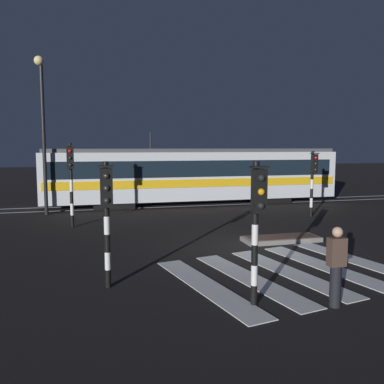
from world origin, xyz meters
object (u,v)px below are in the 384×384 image
traffic_light_corner_far_right (313,174)px  pedestrian_waiting_at_kerb (336,266)px  traffic_light_corner_near_left (107,206)px  traffic_light_kerb_mid_left (257,212)px  street_lamp_trackside_left (42,118)px  traffic_light_corner_far_left (71,172)px  tram (194,174)px

traffic_light_corner_far_right → pedestrian_waiting_at_kerb: traffic_light_corner_far_right is taller
traffic_light_corner_near_left → pedestrian_waiting_at_kerb: (4.56, -2.33, -1.11)m
traffic_light_kerb_mid_left → street_lamp_trackside_left: (-5.33, 13.33, 2.71)m
traffic_light_corner_far_left → street_lamp_trackside_left: street_lamp_trackside_left is taller
pedestrian_waiting_at_kerb → traffic_light_kerb_mid_left: bearing=165.7°
traffic_light_corner_near_left → street_lamp_trackside_left: street_lamp_trackside_left is taller
street_lamp_trackside_left → tram: street_lamp_trackside_left is taller
traffic_light_kerb_mid_left → tram: bearing=79.9°
traffic_light_corner_near_left → street_lamp_trackside_left: bearing=101.8°
pedestrian_waiting_at_kerb → street_lamp_trackside_left: bearing=116.8°
street_lamp_trackside_left → pedestrian_waiting_at_kerb: (6.95, -13.74, -3.84)m
traffic_light_corner_near_left → traffic_light_corner_far_left: size_ratio=0.86×
street_lamp_trackside_left → tram: bearing=13.6°
traffic_light_corner_near_left → pedestrian_waiting_at_kerb: 5.24m
traffic_light_corner_far_left → traffic_light_corner_far_right: bearing=-1.0°
street_lamp_trackside_left → traffic_light_kerb_mid_left: bearing=-68.2°
traffic_light_corner_near_left → pedestrian_waiting_at_kerb: traffic_light_corner_near_left is taller
traffic_light_corner_far_right → traffic_light_kerb_mid_left: (-7.07, -9.64, -0.07)m
traffic_light_corner_far_right → pedestrian_waiting_at_kerb: (-5.45, -10.05, -1.21)m
traffic_light_corner_far_left → tram: 8.64m
traffic_light_corner_far_right → street_lamp_trackside_left: size_ratio=0.42×
traffic_light_corner_far_right → tram: 7.13m
traffic_light_corner_far_right → traffic_light_corner_near_left: bearing=-142.4°
traffic_light_corner_near_left → traffic_light_kerb_mid_left: traffic_light_kerb_mid_left is taller
traffic_light_corner_near_left → street_lamp_trackside_left: (-2.39, 11.41, 2.73)m
traffic_light_kerb_mid_left → traffic_light_corner_far_right: bearing=53.7°
traffic_light_corner_far_left → traffic_light_corner_near_left: bearing=-82.5°
traffic_light_corner_far_right → street_lamp_trackside_left: 13.21m
traffic_light_corner_far_left → traffic_light_corner_far_right: traffic_light_corner_far_left is taller
tram → traffic_light_corner_far_right: bearing=-52.3°
traffic_light_corner_far_left → traffic_light_kerb_mid_left: (3.99, -9.84, -0.30)m
traffic_light_kerb_mid_left → traffic_light_corner_far_left: bearing=112.1°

